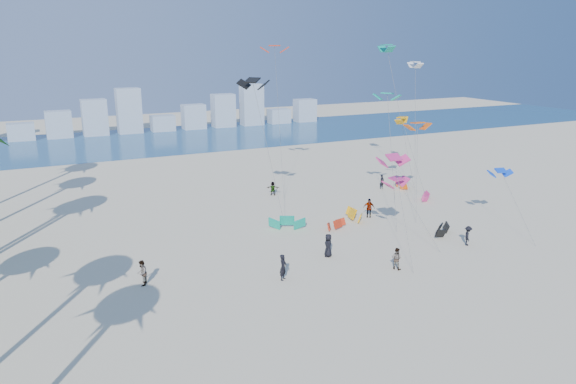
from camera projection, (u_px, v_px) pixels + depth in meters
name	position (u px, v px, depth m)	size (l,w,h in m)	color
ground	(362.00, 342.00, 30.44)	(220.00, 220.00, 0.00)	beige
ocean	(133.00, 142.00, 93.10)	(220.00, 220.00, 0.00)	navy
kitesurfer_near	(283.00, 267.00, 38.33)	(0.70, 0.46, 1.91)	black
kitesurfer_mid	(396.00, 258.00, 40.21)	(0.81, 0.63, 1.67)	gray
kitesurfers_far	(326.00, 222.00, 48.27)	(31.09, 22.40, 1.87)	black
grounded_kites	(363.00, 213.00, 52.38)	(20.99, 17.16, 1.08)	#B52912
flying_kites	(370.00, 95.00, 53.00)	(23.04, 27.81, 16.76)	#D32E79
distant_skyline	(115.00, 117.00, 100.49)	(85.00, 3.00, 8.40)	#9EADBF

